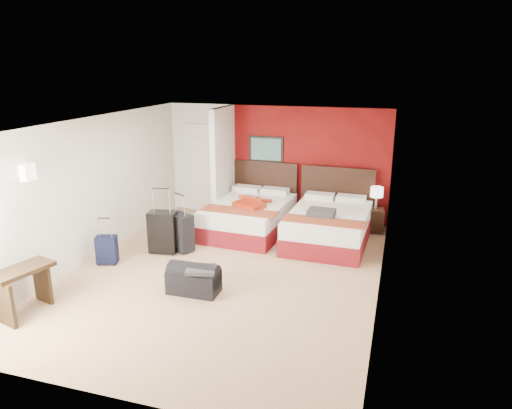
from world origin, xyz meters
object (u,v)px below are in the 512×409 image
at_px(bed_right, 328,227).
at_px(desk, 25,291).
at_px(duffel_bag, 194,280).
at_px(suitcase_black, 163,233).
at_px(suitcase_charcoal, 181,234).
at_px(nightstand, 375,220).
at_px(table_lamp, 376,198).
at_px(suitcase_navy, 107,251).
at_px(bed_left, 249,217).
at_px(red_suitcase_open, 252,202).

distance_m(bed_right, desk, 5.38).
bearing_deg(duffel_bag, suitcase_black, 131.84).
bearing_deg(bed_right, suitcase_charcoal, -152.60).
xyz_separation_m(bed_right, nightstand, (0.83, 0.91, -0.07)).
relative_size(bed_right, table_lamp, 4.56).
bearing_deg(suitcase_charcoal, desk, -82.24).
bearing_deg(duffel_bag, bed_right, 58.38).
bearing_deg(suitcase_navy, suitcase_black, 30.48).
bearing_deg(suitcase_charcoal, bed_left, 85.98).
distance_m(bed_left, table_lamp, 2.64).
xyz_separation_m(suitcase_black, suitcase_charcoal, (0.28, 0.17, -0.04)).
distance_m(bed_right, nightstand, 1.23).
bearing_deg(bed_right, red_suitcase_open, -179.67).
xyz_separation_m(red_suitcase_open, table_lamp, (2.39, 0.88, 0.05)).
height_order(bed_right, duffel_bag, bed_right).
xyz_separation_m(suitcase_navy, desk, (-0.10, -1.81, 0.10)).
bearing_deg(table_lamp, red_suitcase_open, -159.84).
bearing_deg(suitcase_navy, nightstand, 17.88).
bearing_deg(bed_right, nightstand, 49.61).
bearing_deg(bed_right, table_lamp, 49.61).
bearing_deg(suitcase_navy, bed_left, 33.68).
height_order(suitcase_black, desk, suitcase_black).
bearing_deg(suitcase_black, nightstand, 23.56).
bearing_deg(suitcase_navy, bed_right, 14.17).
bearing_deg(desk, nightstand, 62.70).
xyz_separation_m(bed_right, suitcase_charcoal, (-2.55, -1.23, 0.02)).
bearing_deg(table_lamp, suitcase_charcoal, -147.61).
xyz_separation_m(nightstand, duffel_bag, (-2.46, -3.63, -0.05)).
distance_m(bed_left, desk, 4.56).
relative_size(red_suitcase_open, table_lamp, 1.73).
xyz_separation_m(nightstand, table_lamp, (0.00, 0.00, 0.48)).
distance_m(bed_left, bed_right, 1.67).
bearing_deg(red_suitcase_open, bed_right, 21.07).
height_order(red_suitcase_open, desk, red_suitcase_open).
bearing_deg(bed_left, red_suitcase_open, -41.17).
xyz_separation_m(bed_right, suitcase_navy, (-3.52, -2.17, -0.07)).
bearing_deg(duffel_bag, nightstand, 55.31).
height_order(suitcase_navy, duffel_bag, suitcase_navy).
xyz_separation_m(red_suitcase_open, desk, (-2.06, -4.02, -0.34)).
bearing_deg(nightstand, bed_right, -138.78).
distance_m(red_suitcase_open, table_lamp, 2.55).
xyz_separation_m(red_suitcase_open, suitcase_navy, (-1.96, -2.21, -0.44)).
bearing_deg(desk, suitcase_charcoal, 83.71).
bearing_deg(duffel_bag, red_suitcase_open, 87.98).
height_order(bed_right, suitcase_charcoal, suitcase_charcoal).
height_order(red_suitcase_open, suitcase_charcoal, red_suitcase_open).
relative_size(red_suitcase_open, nightstand, 1.61).
bearing_deg(suitcase_navy, duffel_bag, -33.46).
relative_size(duffel_bag, desk, 0.94).
bearing_deg(bed_left, suitcase_navy, -125.03).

